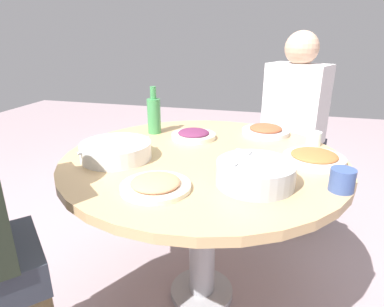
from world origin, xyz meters
TOP-DOWN VIEW (x-y plane):
  - ground at (0.00, 0.00)m, footprint 8.00×8.00m
  - round_dining_table at (0.00, 0.00)m, footprint 1.15×1.15m
  - rice_bowl at (0.22, 0.23)m, footprint 0.26×0.26m
  - soup_bowl at (0.12, -0.33)m, footprint 0.28×0.28m
  - dish_stirfry at (-0.38, 0.23)m, footprint 0.23×0.23m
  - dish_eggplant at (-0.22, -0.10)m, footprint 0.21×0.21m
  - dish_tofu_braise at (-0.04, 0.43)m, footprint 0.24×0.24m
  - dish_shrimp at (0.34, -0.08)m, footprint 0.23×0.23m
  - green_bottle at (-0.26, -0.31)m, footprint 0.07×0.07m
  - tea_cup_near at (-0.26, 0.45)m, footprint 0.06×0.06m
  - tea_cup_far at (0.20, 0.50)m, footprint 0.08×0.08m
  - stool_for_diner_left at (-0.80, 0.38)m, footprint 0.35×0.35m
  - diner_left at (-0.80, 0.38)m, footprint 0.45×0.44m

SIDE VIEW (x-z plane):
  - ground at x=0.00m, z-range 0.00..0.00m
  - stool_for_diner_left at x=-0.80m, z-range 0.00..0.45m
  - round_dining_table at x=0.00m, z-range 0.25..0.98m
  - dish_shrimp at x=0.34m, z-range 0.72..0.76m
  - dish_eggplant at x=-0.22m, z-range 0.72..0.76m
  - dish_tofu_braise at x=-0.04m, z-range 0.72..0.76m
  - dish_stirfry at x=-0.38m, z-range 0.72..0.77m
  - tea_cup_near at x=-0.26m, z-range 0.72..0.78m
  - soup_bowl at x=0.12m, z-range 0.72..0.79m
  - tea_cup_far at x=0.20m, z-range 0.72..0.80m
  - rice_bowl at x=0.22m, z-range 0.72..0.81m
  - diner_left at x=-0.80m, z-range 0.39..1.15m
  - green_bottle at x=-0.26m, z-range 0.70..0.93m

